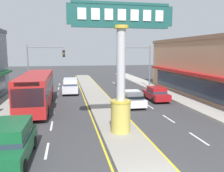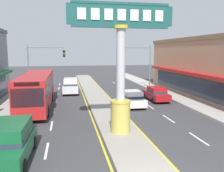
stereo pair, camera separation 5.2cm
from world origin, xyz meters
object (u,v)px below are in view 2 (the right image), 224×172
Objects in this scene: district_sign at (121,71)px; suv_near_left_lane at (10,141)px; suv_mid_left_lane at (71,86)px; traffic_light_right_side at (138,60)px; sedan_near_right_lane at (156,94)px; bus_far_right_lane at (37,89)px; traffic_light_left_side at (42,60)px; sedan_far_left_oncoming at (132,98)px.

district_sign reaches higher than suv_near_left_lane.
traffic_light_right_side is at bearing 7.58° from suv_mid_left_lane.
district_sign is 1.91× the size of sedan_near_right_lane.
district_sign is at bearing -53.75° from bus_far_right_lane.
traffic_light_left_side is 5.13m from suv_mid_left_lane.
district_sign reaches higher than suv_mid_left_lane.
suv_mid_left_lane is at bearing 79.88° from suv_near_left_lane.
district_sign is 16.44m from suv_mid_left_lane.
traffic_light_left_side is 9.33m from bus_far_right_lane.
suv_mid_left_lane is at bearing -172.42° from traffic_light_right_side.
traffic_light_right_side is 1.33× the size of suv_near_left_lane.
suv_near_left_lane is 18.79m from suv_mid_left_lane.
sedan_near_right_lane is (-0.29, -7.70, -3.46)m from traffic_light_right_side.
traffic_light_right_side reaches higher than sedan_far_left_oncoming.
bus_far_right_lane is at bearing -88.19° from traffic_light_left_side.
district_sign is 10.80m from bus_far_right_lane.
suv_near_left_lane is at bearing -89.99° from bus_far_right_lane.
sedan_far_left_oncoming is (9.18, 10.05, -0.20)m from suv_near_left_lane.
district_sign is 1.33× the size of traffic_light_left_side.
district_sign is at bearing -69.57° from traffic_light_left_side.
sedan_far_left_oncoming is at bearing -6.82° from bus_far_right_lane.
traffic_light_right_side is 10.91m from sedan_far_left_oncoming.
sedan_far_left_oncoming is at bearing -55.13° from suv_mid_left_lane.
traffic_light_left_side is at bearing 90.82° from suv_near_left_lane.
suv_near_left_lane is at bearing -132.42° from sedan_far_left_oncoming.
suv_mid_left_lane reaches higher than sedan_far_left_oncoming.
suv_near_left_lane is at bearing -157.13° from district_sign.
suv_mid_left_lane is (3.30, 18.49, 0.00)m from suv_near_left_lane.
suv_mid_left_lane is (-9.18, 6.44, 0.20)m from sedan_near_right_lane.
sedan_far_left_oncoming is at bearing -46.87° from traffic_light_left_side.
bus_far_right_lane reaches higher than suv_mid_left_lane.
traffic_light_right_side is 1.44× the size of sedan_near_right_lane.
sedan_near_right_lane is 17.35m from suv_near_left_lane.
sedan_far_left_oncoming is (5.88, -8.44, -0.20)m from suv_mid_left_lane.
bus_far_right_lane is at bearing 126.25° from district_sign.
suv_mid_left_lane reaches higher than sedan_near_right_lane.
bus_far_right_lane is 9.31m from sedan_far_left_oncoming.
bus_far_right_lane is (0.29, -9.01, -2.38)m from traffic_light_left_side.
sedan_near_right_lane is 0.93× the size of suv_near_left_lane.
suv_near_left_lane is at bearing -89.18° from traffic_light_left_side.
suv_near_left_lane is at bearing -122.88° from traffic_light_right_side.
traffic_light_left_side is 15.52m from sedan_near_right_lane.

